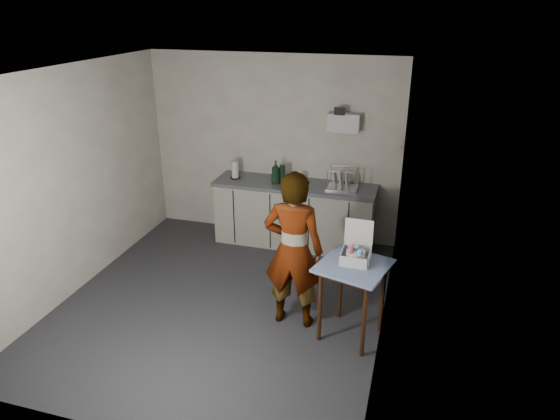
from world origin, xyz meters
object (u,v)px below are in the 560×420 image
(kitchen_counter, at_px, (294,216))
(paper_towel, at_px, (235,170))
(soap_bottle, at_px, (276,172))
(side_table, at_px, (353,274))
(bakery_box, at_px, (356,253))
(standing_man, at_px, (293,250))
(dish_rack, at_px, (342,184))
(dark_bottle, at_px, (282,174))
(soda_can, at_px, (299,178))

(kitchen_counter, relative_size, paper_towel, 8.82)
(soap_bottle, bearing_deg, paper_towel, 175.23)
(side_table, distance_m, bakery_box, 0.21)
(side_table, height_order, standing_man, standing_man)
(standing_man, relative_size, dish_rack, 4.29)
(dark_bottle, xyz_separation_m, bakery_box, (1.27, -1.81, -0.11))
(kitchen_counter, bearing_deg, standing_man, -75.88)
(soap_bottle, bearing_deg, side_table, -53.77)
(bakery_box, bearing_deg, paper_towel, 138.29)
(paper_towel, bearing_deg, bakery_box, -42.82)
(dark_bottle, bearing_deg, bakery_box, -54.89)
(standing_man, bearing_deg, soda_can, -78.55)
(soda_can, xyz_separation_m, dish_rack, (0.60, -0.06, -0.01))
(dark_bottle, distance_m, dish_rack, 0.83)
(soap_bottle, bearing_deg, soda_can, 20.92)
(paper_towel, distance_m, dish_rack, 1.52)
(standing_man, bearing_deg, side_table, 171.65)
(soda_can, distance_m, bakery_box, 2.16)
(dark_bottle, bearing_deg, paper_towel, 179.14)
(dish_rack, height_order, bakery_box, bakery_box)
(kitchen_counter, xyz_separation_m, side_table, (1.10, -1.91, 0.30))
(side_table, relative_size, soap_bottle, 2.61)
(dish_rack, bearing_deg, kitchen_counter, 179.05)
(standing_man, xyz_separation_m, dish_rack, (0.19, 1.82, 0.12))
(side_table, height_order, bakery_box, bakery_box)
(dark_bottle, distance_m, bakery_box, 2.21)
(kitchen_counter, xyz_separation_m, dish_rack, (0.65, -0.01, 0.55))
(soda_can, height_order, bakery_box, bakery_box)
(side_table, xyz_separation_m, dark_bottle, (-1.27, 1.89, 0.31))
(kitchen_counter, distance_m, paper_towel, 1.05)
(standing_man, xyz_separation_m, bakery_box, (0.64, -0.00, 0.07))
(paper_towel, bearing_deg, dish_rack, 0.18)
(dark_bottle, height_order, paper_towel, paper_towel)
(side_table, xyz_separation_m, bakery_box, (-0.00, 0.08, 0.20))
(paper_towel, height_order, bakery_box, bakery_box)
(side_table, bearing_deg, kitchen_counter, 135.87)
(dish_rack, bearing_deg, paper_towel, -179.82)
(dish_rack, bearing_deg, side_table, -76.72)
(paper_towel, bearing_deg, kitchen_counter, 1.03)
(side_table, bearing_deg, dark_bottle, 139.96)
(soda_can, bearing_deg, bakery_box, -60.85)
(standing_man, distance_m, soda_can, 1.93)
(standing_man, bearing_deg, soap_bottle, -68.87)
(dish_rack, bearing_deg, bakery_box, -76.18)
(kitchen_counter, height_order, soda_can, soda_can)
(bakery_box, bearing_deg, side_table, -88.55)
(standing_man, relative_size, bakery_box, 4.31)
(soap_bottle, height_order, bakery_box, bakery_box)
(kitchen_counter, relative_size, standing_man, 1.31)
(side_table, relative_size, dish_rack, 2.09)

